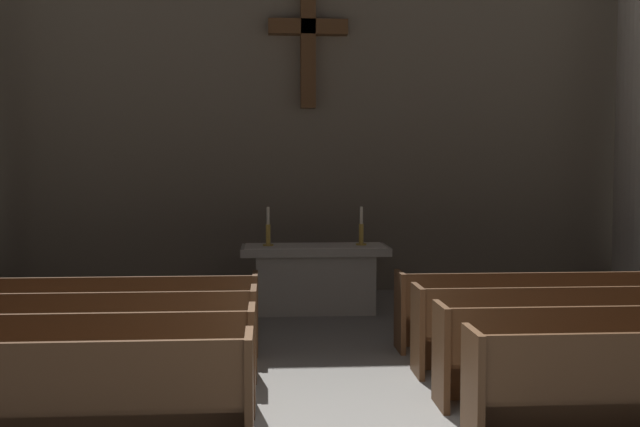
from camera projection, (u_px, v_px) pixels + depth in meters
pew_left_row_2 at (30, 363)px, 6.63m from camera, size 3.93×0.50×0.95m
pew_left_row_3 at (63, 336)px, 7.69m from camera, size 3.93×0.50×0.95m
pew_left_row_4 at (87, 315)px, 8.75m from camera, size 3.93×0.50×0.95m
pew_right_row_3 at (597, 328)px, 8.08m from camera, size 3.93×0.50×0.95m
pew_right_row_4 at (559, 309)px, 9.14m from camera, size 3.93×0.50×0.95m
column_right_fourth at (640, 102)px, 12.76m from camera, size 1.17×1.17×6.73m
altar at (315, 277)px, 11.42m from camera, size 2.20×0.90×1.01m
candlestick_left at (268, 234)px, 11.33m from camera, size 0.16×0.16×0.58m
candlestick_right at (361, 233)px, 11.43m from camera, size 0.16×0.16×0.58m
apse_with_cross at (307, 70)px, 13.29m from camera, size 12.38×0.50×7.74m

